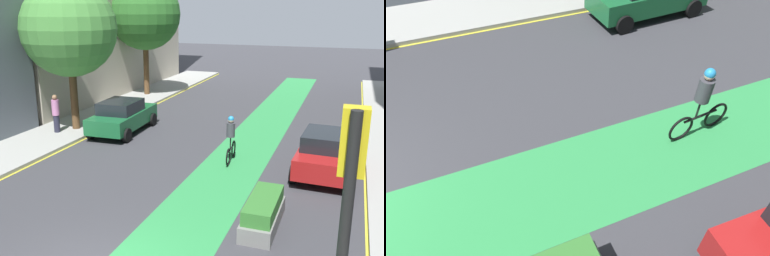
{
  "view_description": "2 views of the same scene",
  "coord_description": "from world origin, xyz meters",
  "views": [
    {
      "loc": [
        5.2,
        -7.03,
        5.86
      ],
      "look_at": [
        0.07,
        6.81,
        1.71
      ],
      "focal_mm": 40.72,
      "sensor_mm": 36.0,
      "label": 1
    },
    {
      "loc": [
        5.2,
        3.71,
        5.63
      ],
      "look_at": [
        1.56,
        5.25,
        1.82
      ],
      "focal_mm": 31.14,
      "sensor_mm": 36.0,
      "label": 2
    }
  ],
  "objects": [
    {
      "name": "cyclist_in_lane",
      "position": [
        1.06,
        8.44,
        0.97
      ],
      "size": [
        0.32,
        1.73,
        1.86
      ],
      "color": "black",
      "rests_on": "ground_plane"
    }
  ]
}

